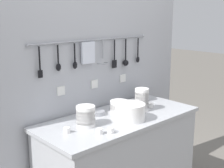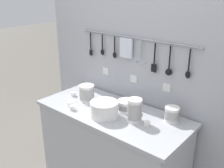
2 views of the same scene
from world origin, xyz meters
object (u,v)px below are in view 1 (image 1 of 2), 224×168
(bowl_stack_tall_left, at_px, (86,116))
(steel_mixing_bowl, at_px, (98,113))
(cup_centre, at_px, (151,105))
(cup_beside_plates, at_px, (111,130))
(plate_stack, at_px, (130,112))
(cup_by_caddy, at_px, (67,130))
(bowl_stack_nested_right, at_px, (142,94))
(cup_mid_row, at_px, (99,131))
(bowl_stack_wide_centre, at_px, (142,100))
(bowl_stack_back_corner, at_px, (119,106))

(bowl_stack_tall_left, distance_m, steel_mixing_bowl, 0.28)
(steel_mixing_bowl, distance_m, cup_centre, 0.50)
(steel_mixing_bowl, bearing_deg, cup_beside_plates, -117.37)
(plate_stack, bearing_deg, cup_by_caddy, 167.24)
(bowl_stack_tall_left, distance_m, plate_stack, 0.36)
(bowl_stack_nested_right, distance_m, cup_beside_plates, 0.85)
(plate_stack, relative_size, steel_mixing_bowl, 1.89)
(plate_stack, bearing_deg, cup_mid_row, -171.36)
(cup_centre, bearing_deg, plate_stack, -165.25)
(cup_by_caddy, bearing_deg, cup_centre, -1.42)
(bowl_stack_wide_centre, xyz_separation_m, cup_beside_plates, (-0.53, -0.19, -0.08))
(bowl_stack_wide_centre, bearing_deg, cup_beside_plates, -160.55)
(plate_stack, bearing_deg, steel_mixing_bowl, 111.04)
(bowl_stack_back_corner, bearing_deg, cup_centre, -20.63)
(cup_by_caddy, xyz_separation_m, cup_beside_plates, (0.22, -0.21, 0.00))
(bowl_stack_wide_centre, distance_m, steel_mixing_bowl, 0.40)
(bowl_stack_wide_centre, xyz_separation_m, bowl_stack_tall_left, (-0.58, 0.03, -0.02))
(cup_beside_plates, distance_m, cup_centre, 0.68)
(cup_centre, bearing_deg, bowl_stack_back_corner, 159.37)
(cup_by_caddy, height_order, cup_beside_plates, same)
(steel_mixing_bowl, bearing_deg, bowl_stack_wide_centre, -27.02)
(plate_stack, xyz_separation_m, cup_beside_plates, (-0.29, -0.09, -0.05))
(cup_by_caddy, relative_size, cup_mid_row, 1.00)
(cup_mid_row, bearing_deg, cup_centre, 11.72)
(bowl_stack_wide_centre, relative_size, bowl_stack_tall_left, 1.25)
(steel_mixing_bowl, relative_size, cup_beside_plates, 2.53)
(bowl_stack_tall_left, relative_size, cup_beside_plates, 3.17)
(steel_mixing_bowl, xyz_separation_m, cup_beside_plates, (-0.19, -0.36, 0.00))
(bowl_stack_wide_centre, relative_size, steel_mixing_bowl, 1.57)
(cup_centre, bearing_deg, cup_by_caddy, 178.58)
(bowl_stack_wide_centre, xyz_separation_m, bowl_stack_nested_right, (0.23, 0.20, -0.04))
(plate_stack, bearing_deg, bowl_stack_nested_right, 32.29)
(bowl_stack_nested_right, xyz_separation_m, cup_centre, (-0.11, -0.20, -0.04))
(bowl_stack_back_corner, relative_size, cup_beside_plates, 3.16)
(plate_stack, xyz_separation_m, cup_mid_row, (-0.36, -0.06, -0.05))
(cup_by_caddy, distance_m, cup_beside_plates, 0.31)
(cup_by_caddy, bearing_deg, cup_beside_plates, -43.17)
(cup_by_caddy, height_order, cup_centre, same)
(bowl_stack_nested_right, distance_m, cup_centre, 0.23)
(bowl_stack_nested_right, bearing_deg, bowl_stack_tall_left, -168.35)
(steel_mixing_bowl, bearing_deg, cup_by_caddy, -159.59)
(bowl_stack_wide_centre, relative_size, cup_mid_row, 3.98)
(bowl_stack_back_corner, height_order, cup_beside_plates, bowl_stack_back_corner)
(bowl_stack_nested_right, bearing_deg, cup_beside_plates, -152.92)
(bowl_stack_back_corner, height_order, plate_stack, plate_stack)
(cup_mid_row, height_order, cup_centre, same)
(cup_by_caddy, bearing_deg, plate_stack, -12.76)
(bowl_stack_wide_centre, height_order, cup_by_caddy, bowl_stack_wide_centre)
(plate_stack, bearing_deg, bowl_stack_tall_left, 158.95)
(bowl_stack_wide_centre, bearing_deg, bowl_stack_tall_left, 176.57)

